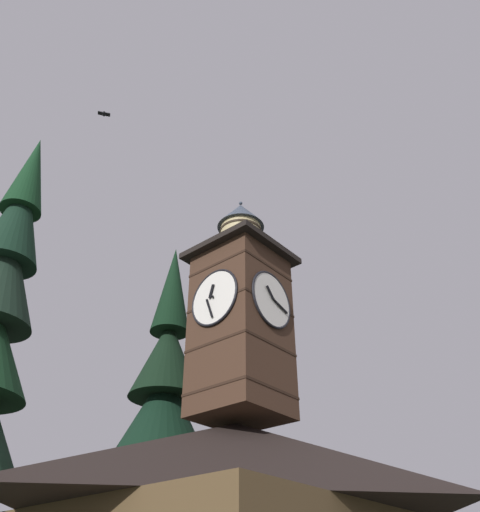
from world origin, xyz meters
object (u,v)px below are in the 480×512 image
moon (33,499)px  flying_bird_high (104,114)px  pine_tree_behind (161,441)px  clock_tower (241,313)px

moon → flying_bird_high: (21.44, 37.13, 10.39)m
pine_tree_behind → flying_bird_high: bearing=13.0°
clock_tower → pine_tree_behind: bearing=-97.6°
clock_tower → pine_tree_behind: clock_tower is taller
pine_tree_behind → flying_bird_high: 14.95m
pine_tree_behind → flying_bird_high: size_ratio=29.03×
clock_tower → flying_bird_high: (5.70, -3.53, 9.37)m
clock_tower → flying_bird_high: bearing=-31.8°
moon → pine_tree_behind: bearing=67.1°
clock_tower → flying_bird_high: 11.52m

